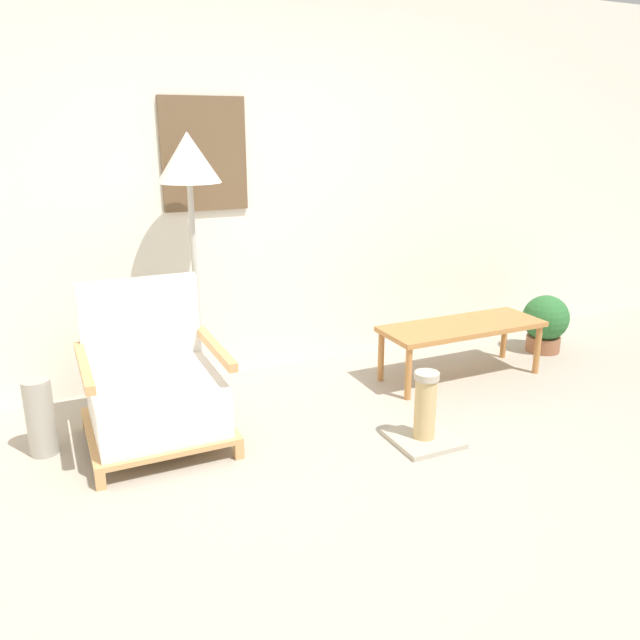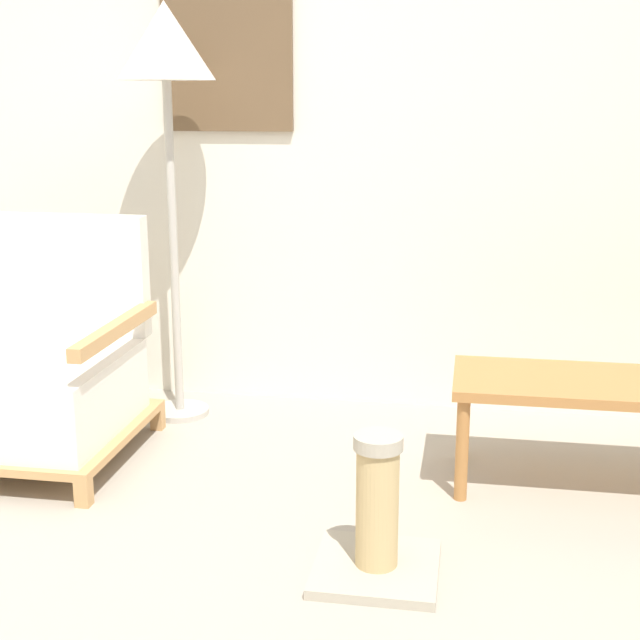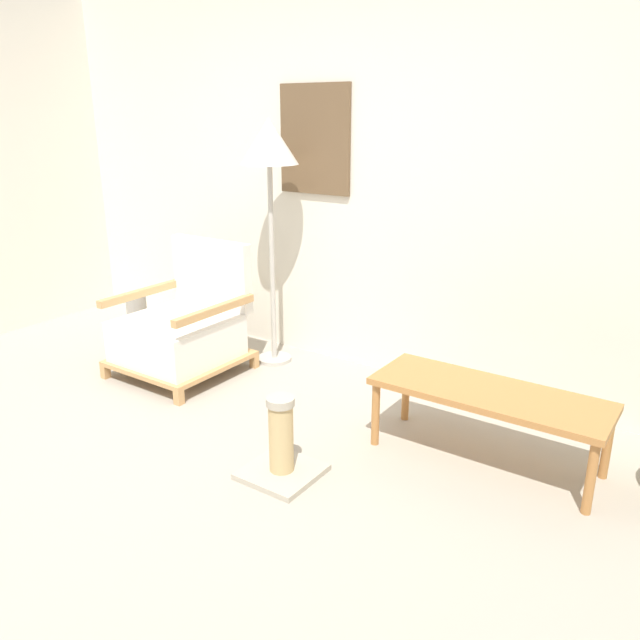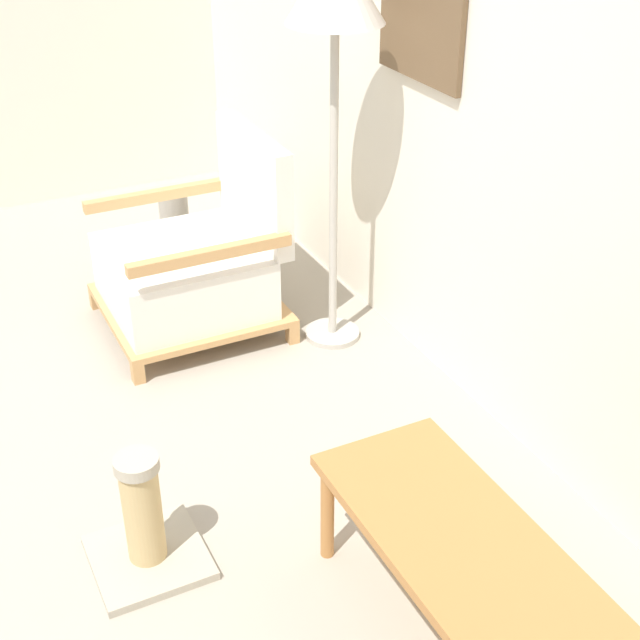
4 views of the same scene
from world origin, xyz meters
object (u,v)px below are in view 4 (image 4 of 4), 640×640
armchair (194,264)px  coffee_table (479,571)px  floor_lamp (335,4)px  vase (175,229)px  scratching_post (145,527)px

armchair → coffee_table: 2.15m
floor_lamp → vase: 1.65m
floor_lamp → coffee_table: 2.14m
armchair → scratching_post: size_ratio=2.08×
coffee_table → scratching_post: (-0.78, -0.71, -0.20)m
armchair → vase: (-0.60, 0.10, -0.09)m
armchair → coffee_table: (2.15, 0.05, 0.05)m
coffee_table → scratching_post: bearing=-137.6°
floor_lamp → coffee_table: floor_lamp is taller
coffee_table → vase: vase is taller
coffee_table → floor_lamp: bearing=165.3°
vase → scratching_post: vase is taller
armchair → scratching_post: armchair is taller
floor_lamp → vase: (-0.99, -0.41, -1.25)m
armchair → vase: bearing=170.3°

